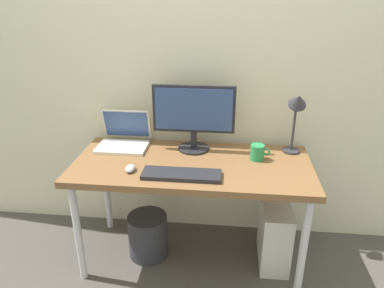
% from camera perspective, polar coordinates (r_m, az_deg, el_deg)
% --- Properties ---
extents(ground_plane, '(6.00, 6.00, 0.00)m').
position_cam_1_polar(ground_plane, '(2.57, 0.00, -17.16)').
color(ground_plane, '#4C4742').
extents(back_wall, '(4.40, 0.04, 2.60)m').
position_cam_1_polar(back_wall, '(2.37, 1.02, 14.32)').
color(back_wall, beige).
rests_on(back_wall, ground_plane).
extents(desk, '(1.43, 0.65, 0.71)m').
position_cam_1_polar(desk, '(2.21, 0.00, -4.37)').
color(desk, brown).
rests_on(desk, ground_plane).
extents(monitor, '(0.52, 0.20, 0.42)m').
position_cam_1_polar(monitor, '(2.27, 0.28, 4.76)').
color(monitor, '#232328').
rests_on(monitor, desk).
extents(laptop, '(0.32, 0.27, 0.23)m').
position_cam_1_polar(laptop, '(2.44, -10.62, 1.06)').
color(laptop, silver).
rests_on(laptop, desk).
extents(desk_lamp, '(0.11, 0.16, 0.42)m').
position_cam_1_polar(desk_lamp, '(2.28, 16.16, 5.23)').
color(desk_lamp, '#333338').
rests_on(desk_lamp, desk).
extents(keyboard, '(0.44, 0.14, 0.02)m').
position_cam_1_polar(keyboard, '(2.02, -1.66, -4.82)').
color(keyboard, '#232328').
rests_on(keyboard, desk).
extents(mouse, '(0.06, 0.09, 0.03)m').
position_cam_1_polar(mouse, '(2.10, -9.68, -3.79)').
color(mouse, '#B2B2B7').
rests_on(mouse, desk).
extents(coffee_mug, '(0.12, 0.09, 0.10)m').
position_cam_1_polar(coffee_mug, '(2.23, 10.26, -1.28)').
color(coffee_mug, '#268C4C').
rests_on(coffee_mug, desk).
extents(computer_tower, '(0.18, 0.36, 0.42)m').
position_cam_1_polar(computer_tower, '(2.47, 12.83, -13.62)').
color(computer_tower, silver).
rests_on(computer_tower, ground_plane).
extents(wastebasket, '(0.26, 0.26, 0.30)m').
position_cam_1_polar(wastebasket, '(2.51, -6.93, -14.08)').
color(wastebasket, '#333338').
rests_on(wastebasket, ground_plane).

